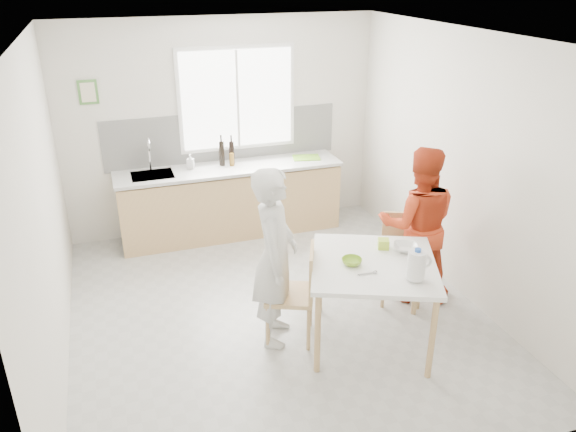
% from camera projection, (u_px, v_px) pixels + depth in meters
% --- Properties ---
extents(ground, '(4.50, 4.50, 0.00)m').
position_uv_depth(ground, '(276.00, 311.00, 5.74)').
color(ground, '#B7B7B2').
rests_on(ground, ground).
extents(room_shell, '(4.50, 4.50, 4.50)m').
position_uv_depth(room_shell, '(275.00, 158.00, 5.06)').
color(room_shell, silver).
rests_on(room_shell, ground).
extents(window, '(1.50, 0.06, 1.30)m').
position_uv_depth(window, '(237.00, 99.00, 7.02)').
color(window, white).
rests_on(window, room_shell).
extents(backsplash, '(3.00, 0.02, 0.65)m').
position_uv_depth(backsplash, '(223.00, 137.00, 7.17)').
color(backsplash, white).
rests_on(backsplash, room_shell).
extents(picture_frame, '(0.22, 0.03, 0.28)m').
position_uv_depth(picture_frame, '(88.00, 92.00, 6.44)').
color(picture_frame, '#4D873D').
rests_on(picture_frame, room_shell).
extents(kitchen_counter, '(2.84, 0.64, 1.37)m').
position_uv_depth(kitchen_counter, '(231.00, 203.00, 7.25)').
color(kitchen_counter, tan).
rests_on(kitchen_counter, ground).
extents(dining_table, '(1.42, 1.42, 0.84)m').
position_uv_depth(dining_table, '(374.00, 271.00, 5.00)').
color(dining_table, white).
rests_on(dining_table, ground).
extents(chair_left, '(0.57, 0.57, 0.94)m').
position_uv_depth(chair_left, '(297.00, 290.00, 5.14)').
color(chair_left, tan).
rests_on(chair_left, ground).
extents(chair_far, '(0.55, 0.55, 0.92)m').
position_uv_depth(chair_far, '(401.00, 253.00, 5.82)').
color(chair_far, tan).
rests_on(chair_far, ground).
extents(person_white, '(0.61, 0.73, 1.70)m').
position_uv_depth(person_white, '(275.00, 257.00, 5.02)').
color(person_white, silver).
rests_on(person_white, ground).
extents(person_red, '(0.98, 0.89, 1.65)m').
position_uv_depth(person_red, '(417.00, 225.00, 5.70)').
color(person_red, '#BD3617').
rests_on(person_red, ground).
extents(bowl_green, '(0.23, 0.23, 0.06)m').
position_uv_depth(bowl_green, '(352.00, 261.00, 4.92)').
color(bowl_green, '#86B82A').
rests_on(bowl_green, dining_table).
extents(bowl_white, '(0.30, 0.30, 0.06)m').
position_uv_depth(bowl_white, '(405.00, 248.00, 5.16)').
color(bowl_white, white).
rests_on(bowl_white, dining_table).
extents(milk_jug, '(0.21, 0.15, 0.27)m').
position_uv_depth(milk_jug, '(417.00, 264.00, 4.63)').
color(milk_jug, white).
rests_on(milk_jug, dining_table).
extents(green_box, '(0.13, 0.13, 0.09)m').
position_uv_depth(green_box, '(383.00, 244.00, 5.19)').
color(green_box, '#AFD631').
rests_on(green_box, dining_table).
extents(spoon, '(0.16, 0.02, 0.01)m').
position_uv_depth(spoon, '(366.00, 273.00, 4.76)').
color(spoon, '#A5A5AA').
rests_on(spoon, dining_table).
extents(cutting_board, '(0.40, 0.32, 0.01)m').
position_uv_depth(cutting_board, '(306.00, 158.00, 7.35)').
color(cutting_board, '#75BD2B').
rests_on(cutting_board, kitchen_counter).
extents(wine_bottle_a, '(0.07, 0.07, 0.32)m').
position_uv_depth(wine_bottle_a, '(222.00, 153.00, 7.02)').
color(wine_bottle_a, black).
rests_on(wine_bottle_a, kitchen_counter).
extents(wine_bottle_b, '(0.07, 0.07, 0.30)m').
position_uv_depth(wine_bottle_b, '(232.00, 152.00, 7.08)').
color(wine_bottle_b, black).
rests_on(wine_bottle_b, kitchen_counter).
extents(jar_amber, '(0.06, 0.06, 0.16)m').
position_uv_depth(jar_amber, '(232.00, 159.00, 7.05)').
color(jar_amber, brown).
rests_on(jar_amber, kitchen_counter).
extents(soap_bottle, '(0.11, 0.11, 0.18)m').
position_uv_depth(soap_bottle, '(190.00, 161.00, 6.95)').
color(soap_bottle, '#999999').
rests_on(soap_bottle, kitchen_counter).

